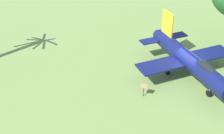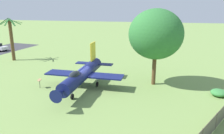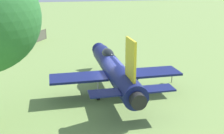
# 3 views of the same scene
# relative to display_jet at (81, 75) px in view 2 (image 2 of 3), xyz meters

# --- Properties ---
(ground_plane) EXTENTS (200.00, 200.00, 0.00)m
(ground_plane) POSITION_rel_display_jet_xyz_m (0.01, 0.34, -1.81)
(ground_plane) COLOR #75934C
(display_jet) EXTENTS (9.52, 12.66, 4.90)m
(display_jet) POSITION_rel_display_jet_xyz_m (0.00, 0.00, 0.00)
(display_jet) COLOR #111951
(display_jet) RESTS_ON ground_plane
(shade_tree) EXTENTS (6.51, 5.72, 9.29)m
(shade_tree) POSITION_rel_display_jet_xyz_m (8.21, 3.56, 4.45)
(shade_tree) COLOR brown
(shade_tree) RESTS_ON ground_plane
(palm_tree) EXTENTS (4.47, 3.64, 7.41)m
(palm_tree) POSITION_rel_display_jet_xyz_m (-16.56, 11.21, 1.97)
(palm_tree) COLOR brown
(palm_tree) RESTS_ON ground_plane
(perimeter_fence) EXTENTS (16.61, 28.93, 1.47)m
(perimeter_fence) POSITION_rel_display_jet_xyz_m (12.61, -7.56, -1.02)
(perimeter_fence) COLOR #4C4238
(perimeter_fence) RESTS_ON ground_plane
(shrub_near_fence) EXTENTS (1.72, 1.81, 0.73)m
(shrub_near_fence) POSITION_rel_display_jet_xyz_m (15.34, 1.21, -1.44)
(shrub_near_fence) COLOR #387F3D
(shrub_near_fence) RESTS_ON ground_plane
(info_plaque) EXTENTS (0.71, 0.69, 1.14)m
(info_plaque) POSITION_rel_display_jet_xyz_m (-5.13, -0.49, -0.95)
(info_plaque) COLOR #333333
(info_plaque) RESTS_ON ground_plane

